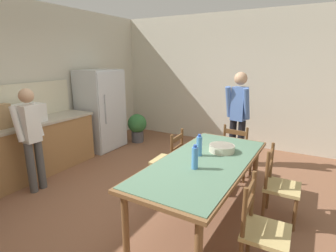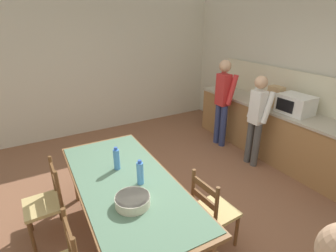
# 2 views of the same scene
# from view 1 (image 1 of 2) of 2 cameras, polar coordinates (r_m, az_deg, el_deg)

# --- Properties ---
(ground_plane) EXTENTS (8.32, 8.32, 0.00)m
(ground_plane) POSITION_cam_1_polar(r_m,az_deg,el_deg) (3.72, -4.44, -16.74)
(ground_plane) COLOR brown
(wall_back) EXTENTS (6.52, 0.12, 2.90)m
(wall_back) POSITION_cam_1_polar(r_m,az_deg,el_deg) (5.20, -30.18, 7.30)
(wall_back) COLOR beige
(wall_back) RESTS_ON ground
(wall_right) EXTENTS (0.12, 5.20, 2.90)m
(wall_right) POSITION_cam_1_polar(r_m,az_deg,el_deg) (6.17, 12.60, 9.75)
(wall_right) COLOR beige
(wall_right) RESTS_ON ground
(kitchen_counter) EXTENTS (3.16, 0.66, 0.92)m
(kitchen_counter) POSITION_cam_1_polar(r_m,az_deg,el_deg) (4.74, -32.28, -5.85)
(kitchen_counter) COLOR #9E7042
(kitchen_counter) RESTS_ON ground
(refrigerator) EXTENTS (0.85, 0.73, 1.70)m
(refrigerator) POSITION_cam_1_polar(r_m,az_deg,el_deg) (5.84, -14.36, 3.44)
(refrigerator) COLOR silver
(refrigerator) RESTS_ON ground
(microwave) EXTENTS (0.50, 0.39, 0.30)m
(microwave) POSITION_cam_1_polar(r_m,az_deg,el_deg) (4.78, -28.54, 2.37)
(microwave) COLOR white
(microwave) RESTS_ON kitchen_counter
(paper_bag) EXTENTS (0.24, 0.16, 0.36)m
(paper_bag) POSITION_cam_1_polar(r_m,az_deg,el_deg) (4.58, -32.55, 1.77)
(paper_bag) COLOR tan
(paper_bag) RESTS_ON kitchen_counter
(dining_table) EXTENTS (2.21, 1.01, 0.78)m
(dining_table) POSITION_cam_1_polar(r_m,az_deg,el_deg) (3.13, 7.92, -8.65)
(dining_table) COLOR brown
(dining_table) RESTS_ON ground
(bottle_near_centre) EXTENTS (0.07, 0.07, 0.27)m
(bottle_near_centre) POSITION_cam_1_polar(r_m,az_deg,el_deg) (2.82, 5.87, -6.88)
(bottle_near_centre) COLOR #4C8ED6
(bottle_near_centre) RESTS_ON dining_table
(bottle_off_centre) EXTENTS (0.07, 0.07, 0.27)m
(bottle_off_centre) POSITION_cam_1_polar(r_m,az_deg,el_deg) (3.20, 6.82, -4.31)
(bottle_off_centre) COLOR #4C8ED6
(bottle_off_centre) RESTS_ON dining_table
(serving_bowl) EXTENTS (0.32, 0.32, 0.09)m
(serving_bowl) POSITION_cam_1_polar(r_m,az_deg,el_deg) (3.40, 11.65, -4.68)
(serving_bowl) COLOR beige
(serving_bowl) RESTS_ON dining_table
(chair_side_near_right) EXTENTS (0.43, 0.41, 0.91)m
(chair_side_near_right) POSITION_cam_1_polar(r_m,az_deg,el_deg) (3.51, 23.02, -11.84)
(chair_side_near_right) COLOR brown
(chair_side_near_right) RESTS_ON ground
(chair_head_end) EXTENTS (0.44, 0.45, 0.91)m
(chair_head_end) POSITION_cam_1_polar(r_m,az_deg,el_deg) (4.45, 14.79, -5.48)
(chair_head_end) COLOR brown
(chair_head_end) RESTS_ON ground
(chair_side_near_left) EXTENTS (0.43, 0.41, 0.91)m
(chair_side_near_left) POSITION_cam_1_polar(r_m,az_deg,el_deg) (2.65, 19.73, -20.57)
(chair_side_near_left) COLOR brown
(chair_side_near_left) RESTS_ON ground
(chair_side_far_right) EXTENTS (0.44, 0.42, 0.91)m
(chair_side_far_right) POSITION_cam_1_polar(r_m,az_deg,el_deg) (3.96, 0.21, -7.53)
(chair_side_far_right) COLOR brown
(chair_side_far_right) RESTS_ON ground
(person_at_counter) EXTENTS (0.38, 0.27, 1.53)m
(person_at_counter) POSITION_cam_1_polar(r_m,az_deg,el_deg) (4.25, -27.63, -1.76)
(person_at_counter) COLOR #4C4C4C
(person_at_counter) RESTS_ON ground
(person_by_table) EXTENTS (0.33, 0.46, 1.70)m
(person_by_table) POSITION_cam_1_polar(r_m,az_deg,el_deg) (4.87, 15.02, 2.52)
(person_by_table) COLOR black
(person_by_table) RESTS_ON ground
(potted_plant) EXTENTS (0.44, 0.44, 0.67)m
(potted_plant) POSITION_cam_1_polar(r_m,az_deg,el_deg) (6.20, -6.71, 0.02)
(potted_plant) COLOR #4C4C51
(potted_plant) RESTS_ON ground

